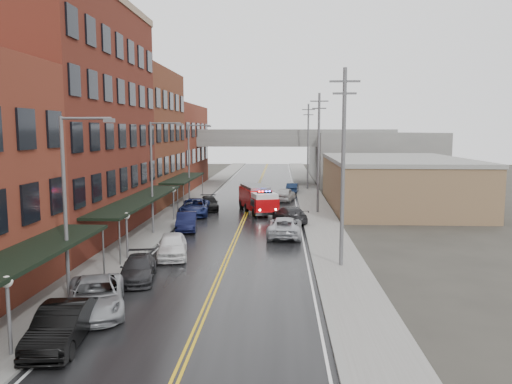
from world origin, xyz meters
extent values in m
cube|color=black|center=(0.00, 30.00, 0.01)|extent=(11.00, 160.00, 0.02)
cube|color=slate|center=(-7.30, 30.00, 0.07)|extent=(3.00, 160.00, 0.15)
cube|color=slate|center=(7.30, 30.00, 0.07)|extent=(3.00, 160.00, 0.15)
cube|color=gray|center=(-5.65, 30.00, 0.07)|extent=(0.30, 160.00, 0.15)
cube|color=gray|center=(5.65, 30.00, 0.07)|extent=(0.30, 160.00, 0.15)
cube|color=#561D16|center=(-13.30, 23.00, 9.00)|extent=(9.00, 20.00, 18.00)
cube|color=#5A2B1B|center=(-13.30, 40.50, 7.50)|extent=(9.00, 15.00, 15.00)
cube|color=maroon|center=(-13.30, 58.00, 6.00)|extent=(9.00, 20.00, 12.00)
cube|color=olive|center=(16.00, 40.00, 2.50)|extent=(14.00, 22.00, 5.00)
cube|color=slate|center=(18.00, 70.00, 4.00)|extent=(18.00, 30.00, 8.00)
cube|color=black|center=(-7.50, 4.00, 3.00)|extent=(2.60, 16.00, 0.18)
cylinder|color=slate|center=(-6.35, 11.60, 1.50)|extent=(0.10, 0.10, 3.00)
cube|color=black|center=(-7.50, 23.00, 3.00)|extent=(2.60, 18.00, 0.18)
cylinder|color=slate|center=(-6.35, 14.40, 1.50)|extent=(0.10, 0.10, 3.00)
cylinder|color=slate|center=(-6.35, 31.60, 1.50)|extent=(0.10, 0.10, 3.00)
cube|color=black|center=(-7.50, 40.50, 3.00)|extent=(2.60, 13.00, 0.18)
cylinder|color=slate|center=(-6.35, 34.40, 1.50)|extent=(0.10, 0.10, 3.00)
cylinder|color=slate|center=(-6.35, 46.60, 1.50)|extent=(0.10, 0.10, 3.00)
cylinder|color=#59595B|center=(-6.40, 2.00, 1.40)|extent=(0.14, 0.14, 2.80)
sphere|color=silver|center=(-6.40, 2.00, 2.90)|extent=(0.44, 0.44, 0.44)
cylinder|color=#59595B|center=(-6.40, 16.00, 1.40)|extent=(0.14, 0.14, 2.80)
sphere|color=silver|center=(-6.40, 16.00, 2.90)|extent=(0.44, 0.44, 0.44)
cylinder|color=#59595B|center=(-6.40, 30.00, 1.40)|extent=(0.14, 0.14, 2.80)
sphere|color=silver|center=(-6.40, 30.00, 2.90)|extent=(0.44, 0.44, 0.44)
cylinder|color=#59595B|center=(-6.80, 8.00, 4.50)|extent=(0.18, 0.18, 9.00)
cylinder|color=#59595B|center=(-5.60, 8.00, 8.90)|extent=(2.40, 0.12, 0.12)
cube|color=#59595B|center=(-4.50, 8.00, 8.80)|extent=(0.50, 0.22, 0.18)
cylinder|color=#59595B|center=(-6.80, 24.00, 4.50)|extent=(0.18, 0.18, 9.00)
cylinder|color=#59595B|center=(-5.60, 24.00, 8.90)|extent=(2.40, 0.12, 0.12)
cube|color=#59595B|center=(-4.50, 24.00, 8.80)|extent=(0.50, 0.22, 0.18)
cylinder|color=#59595B|center=(-6.80, 40.00, 4.50)|extent=(0.18, 0.18, 9.00)
cylinder|color=#59595B|center=(-5.60, 40.00, 8.90)|extent=(2.40, 0.12, 0.12)
cube|color=#59595B|center=(-4.50, 40.00, 8.80)|extent=(0.50, 0.22, 0.18)
cylinder|color=#59595B|center=(7.20, 15.00, 6.00)|extent=(0.24, 0.24, 12.00)
cube|color=#59595B|center=(7.20, 15.00, 11.20)|extent=(1.80, 0.12, 0.12)
cube|color=#59595B|center=(7.20, 15.00, 10.50)|extent=(1.40, 0.12, 0.12)
cylinder|color=#59595B|center=(7.20, 35.00, 6.00)|extent=(0.24, 0.24, 12.00)
cube|color=#59595B|center=(7.20, 35.00, 11.20)|extent=(1.80, 0.12, 0.12)
cube|color=#59595B|center=(7.20, 35.00, 10.50)|extent=(1.40, 0.12, 0.12)
cylinder|color=#59595B|center=(7.20, 55.00, 6.00)|extent=(0.24, 0.24, 12.00)
cube|color=#59595B|center=(7.20, 55.00, 11.20)|extent=(1.80, 0.12, 0.12)
cube|color=#59595B|center=(7.20, 55.00, 10.50)|extent=(1.40, 0.12, 0.12)
cube|color=slate|center=(0.00, 62.00, 6.75)|extent=(40.00, 10.00, 1.50)
cube|color=slate|center=(-11.00, 62.00, 3.00)|extent=(1.60, 8.00, 6.00)
cube|color=slate|center=(11.00, 62.00, 3.00)|extent=(1.60, 8.00, 6.00)
cube|color=#B5080B|center=(0.80, 36.17, 1.43)|extent=(3.74, 5.55, 1.94)
cube|color=#B5080B|center=(1.89, 32.74, 1.16)|extent=(2.93, 2.99, 1.39)
cube|color=silver|center=(1.89, 32.74, 2.08)|extent=(2.77, 2.78, 0.46)
cube|color=black|center=(1.83, 32.91, 1.43)|extent=(2.67, 2.12, 0.74)
cube|color=slate|center=(0.80, 36.17, 2.54)|extent=(3.41, 5.13, 0.28)
cube|color=black|center=(1.89, 32.74, 2.39)|extent=(1.49, 0.69, 0.13)
sphere|color=#FF0C0C|center=(1.41, 32.58, 2.46)|extent=(0.18, 0.18, 0.18)
sphere|color=#1933FF|center=(2.38, 32.89, 2.46)|extent=(0.18, 0.18, 0.18)
cylinder|color=black|center=(0.95, 32.34, 0.46)|extent=(0.98, 0.59, 0.92)
cylinder|color=black|center=(2.89, 32.96, 0.46)|extent=(0.98, 0.59, 0.92)
cylinder|color=black|center=(-0.03, 35.43, 0.46)|extent=(0.98, 0.59, 0.92)
cylinder|color=black|center=(1.91, 36.04, 0.46)|extent=(0.98, 0.59, 0.92)
cylinder|color=black|center=(-0.73, 37.63, 0.46)|extent=(0.98, 0.59, 0.92)
cylinder|color=black|center=(1.21, 38.25, 0.46)|extent=(0.98, 0.59, 0.92)
imported|color=black|center=(-5.00, 3.16, 0.79)|extent=(2.20, 4.97, 1.59)
imported|color=gray|center=(-5.00, 6.74, 0.77)|extent=(4.16, 6.05, 1.54)
imported|color=#252527|center=(-4.46, 11.75, 0.66)|extent=(2.61, 4.81, 1.32)
imported|color=white|center=(-3.65, 16.80, 0.81)|extent=(2.74, 5.02, 1.62)
imported|color=black|center=(-4.41, 25.83, 0.76)|extent=(2.24, 4.82, 1.53)
imported|color=#141D4C|center=(-5.00, 33.20, 0.82)|extent=(3.12, 6.05, 1.63)
imported|color=black|center=(-4.12, 36.63, 0.71)|extent=(2.80, 5.14, 1.41)
imported|color=#B1B4B9|center=(3.81, 23.80, 0.78)|extent=(2.87, 5.76, 1.57)
imported|color=#262528|center=(4.32, 29.80, 0.75)|extent=(3.52, 5.59, 1.51)
imported|color=#BBBBBB|center=(3.99, 43.78, 0.80)|extent=(2.81, 4.99, 1.60)
imported|color=#0D1A32|center=(5.00, 51.30, 0.69)|extent=(1.82, 4.30, 1.38)
camera|label=1|loc=(3.51, -15.01, 8.34)|focal=35.00mm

